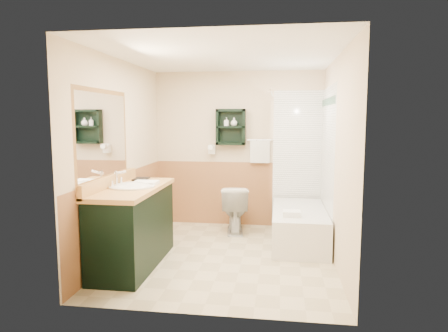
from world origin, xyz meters
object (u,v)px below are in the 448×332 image
Objects in this scene: bathtub at (299,226)px; soap_bottle_b at (234,123)px; wall_shelf at (231,127)px; soap_bottle_a at (227,124)px; toilet at (235,209)px; vanity_book at (134,170)px; hair_dryer at (212,149)px; vanity at (133,226)px.

soap_bottle_b is at bearing 142.50° from bathtub.
wall_shelf reaches higher than soap_bottle_a.
toilet is 1.68m from vanity_book.
toilet is 1.31m from soap_bottle_a.
vanity is (-0.59, -1.88, -0.74)m from hair_dryer.
wall_shelf reaches higher than vanity_book.
soap_bottle_b reaches higher than toilet.
wall_shelf is 4.27× the size of soap_bottle_b.
vanity is 0.96× the size of bathtub.
vanity is at bearing -107.60° from hair_dryer.
toilet is 2.91× the size of vanity_book.
bathtub is (1.03, -0.75, -1.32)m from wall_shelf.
hair_dryer reaches higher than vanity_book.
bathtub is 11.66× the size of soap_bottle_b.
hair_dryer is 1.58m from vanity_book.
hair_dryer is (-0.30, 0.02, -0.35)m from wall_shelf.
hair_dryer is 2.10m from vanity.
vanity is at bearing -150.26° from bathtub.
vanity_book is (-2.08, -0.59, 0.80)m from bathtub.
vanity is at bearing -115.81° from wall_shelf.
hair_dryer is 0.17× the size of vanity.
soap_bottle_a reaches higher than toilet.
soap_bottle_a is 1.03× the size of soap_bottle_b.
hair_dryer reaches higher than bathtub.
vanity is 2.32m from soap_bottle_a.
hair_dryer is at bearing 175.10° from soap_bottle_b.
soap_bottle_a is at bearing 65.75° from vanity.
wall_shelf is 2.29× the size of hair_dryer.
vanity is at bearing 49.59° from toilet.
soap_bottle_a is at bearing 180.00° from soap_bottle_b.
vanity is 10.92× the size of soap_bottle_a.
hair_dryer is 0.34× the size of toilet.
wall_shelf is 1.83m from bathtub.
toilet is at bearing -63.82° from soap_bottle_a.
bathtub is at bearing 148.86° from toilet.
hair_dryer is 1.01m from toilet.
vanity_book is at bearing -164.13° from bathtub.
soap_bottle_b is (0.35, -0.03, 0.42)m from hair_dryer.
vanity_book is (-1.06, -1.35, -0.52)m from wall_shelf.
bathtub is 2.31m from vanity_book.
hair_dryer is at bearing 72.40° from vanity.
hair_dryer is 1.82× the size of soap_bottle_a.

